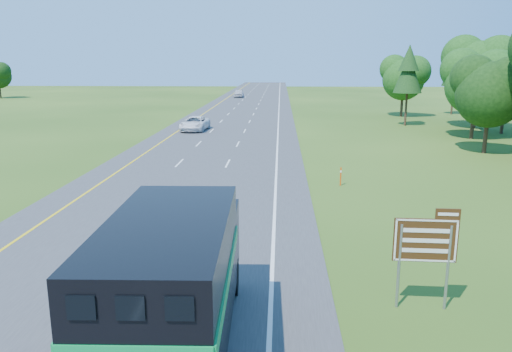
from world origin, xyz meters
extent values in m
cube|color=#38383A|center=(0.00, 50.00, 0.02)|extent=(15.00, 260.00, 0.04)
cube|color=yellow|center=(-5.50, 50.00, 0.04)|extent=(0.15, 260.00, 0.01)
cube|color=white|center=(5.50, 50.00, 0.04)|extent=(0.15, 260.00, 0.01)
cylinder|color=black|center=(1.90, 7.50, 0.65)|extent=(0.42, 1.22, 1.21)
cylinder|color=black|center=(4.22, 7.56, 0.65)|extent=(0.42, 1.22, 1.21)
cube|color=black|center=(3.16, 4.00, 0.78)|extent=(2.89, 8.89, 0.31)
cube|color=black|center=(3.06, 7.42, 1.98)|extent=(2.76, 2.06, 2.10)
cube|color=black|center=(3.03, 8.43, 2.53)|extent=(2.43, 0.13, 0.66)
cube|color=black|center=(3.18, 3.23, 2.45)|extent=(2.94, 6.47, 3.03)
cube|color=#078B3D|center=(1.78, 3.19, 2.60)|extent=(0.22, 6.40, 0.33)
cube|color=#078B3D|center=(4.58, 3.27, 2.60)|extent=(0.22, 6.40, 0.33)
cube|color=black|center=(2.44, -0.01, 3.47)|extent=(0.50, 0.06, 0.44)
cube|color=black|center=(3.27, 0.01, 3.47)|extent=(0.50, 0.06, 0.44)
cube|color=black|center=(4.10, 0.03, 3.47)|extent=(0.50, 0.06, 0.44)
imported|color=white|center=(-3.71, 47.14, 0.81)|extent=(2.91, 5.69, 1.54)
imported|color=silver|center=(-3.21, 100.03, 0.89)|extent=(2.14, 5.03, 1.70)
cylinder|color=gray|center=(9.42, 6.98, 1.36)|extent=(0.09, 0.09, 2.73)
cylinder|color=gray|center=(10.88, 6.92, 1.36)|extent=(0.09, 0.09, 2.73)
cube|color=#3D200D|center=(10.15, 6.95, 2.23)|extent=(1.91, 0.13, 1.36)
cube|color=#3D200D|center=(10.74, 6.93, 3.08)|extent=(0.73, 0.08, 0.33)
cube|color=white|center=(10.15, 6.92, 2.23)|extent=(1.82, 0.08, 1.31)
cube|color=#D5460B|center=(9.49, 22.68, 0.58)|extent=(0.08, 0.04, 1.16)
cube|color=white|center=(9.49, 22.68, 0.90)|extent=(0.09, 0.05, 0.13)
camera|label=1|loc=(5.74, -7.48, 7.48)|focal=35.00mm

